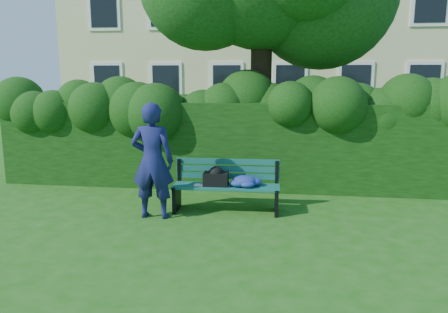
# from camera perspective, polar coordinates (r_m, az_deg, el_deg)

# --- Properties ---
(ground) EXTENTS (80.00, 80.00, 0.00)m
(ground) POSITION_cam_1_polar(r_m,az_deg,el_deg) (7.34, -0.65, -8.19)
(ground) COLOR #1C5A10
(ground) RESTS_ON ground
(hedge) EXTENTS (10.00, 1.00, 1.80)m
(hedge) POSITION_cam_1_polar(r_m,az_deg,el_deg) (9.24, 1.37, 1.56)
(hedge) COLOR black
(hedge) RESTS_ON ground
(park_bench) EXTENTS (1.87, 0.62, 0.89)m
(park_bench) POSITION_cam_1_polar(r_m,az_deg,el_deg) (7.63, 0.63, -3.53)
(park_bench) COLOR #0F4D4E
(park_bench) RESTS_ON ground
(man_reading) EXTENTS (0.72, 0.49, 1.94)m
(man_reading) POSITION_cam_1_polar(r_m,az_deg,el_deg) (7.29, -9.32, -0.58)
(man_reading) COLOR navy
(man_reading) RESTS_ON ground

